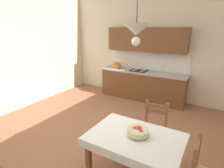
# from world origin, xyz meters

# --- Properties ---
(ground_plane) EXTENTS (6.37, 6.28, 0.10)m
(ground_plane) POSITION_xyz_m (0.00, 0.00, -0.05)
(ground_plane) COLOR #935B42
(wall_back) EXTENTS (6.37, 0.12, 4.17)m
(wall_back) POSITION_xyz_m (0.00, 2.90, 2.08)
(wall_back) COLOR beige
(wall_back) RESTS_ON ground_plane
(wall_left) EXTENTS (0.12, 6.28, 4.17)m
(wall_left) POSITION_xyz_m (-2.94, 0.00, 2.08)
(wall_left) COLOR beige
(wall_left) RESTS_ON ground_plane
(kitchen_cabinetry) EXTENTS (2.67, 0.63, 2.20)m
(kitchen_cabinetry) POSITION_xyz_m (-0.23, 2.57, 0.86)
(kitchen_cabinetry) COLOR brown
(kitchen_cabinetry) RESTS_ON ground_plane
(dining_table) EXTENTS (1.29, 0.90, 0.75)m
(dining_table) POSITION_xyz_m (0.93, -0.62, 0.62)
(dining_table) COLOR brown
(dining_table) RESTS_ON ground_plane
(dining_chair_kitchen_side) EXTENTS (0.47, 0.47, 0.93)m
(dining_chair_kitchen_side) POSITION_xyz_m (0.95, 0.17, 0.44)
(dining_chair_kitchen_side) COLOR #D1BC89
(dining_chair_kitchen_side) RESTS_ON ground_plane
(fruit_bowl) EXTENTS (0.30, 0.30, 0.12)m
(fruit_bowl) POSITION_xyz_m (0.95, -0.59, 0.81)
(fruit_bowl) COLOR beige
(fruit_bowl) RESTS_ON dining_table
(pendant_lamp) EXTENTS (0.32, 0.32, 0.80)m
(pendant_lamp) POSITION_xyz_m (0.85, -0.56, 2.15)
(pendant_lamp) COLOR black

